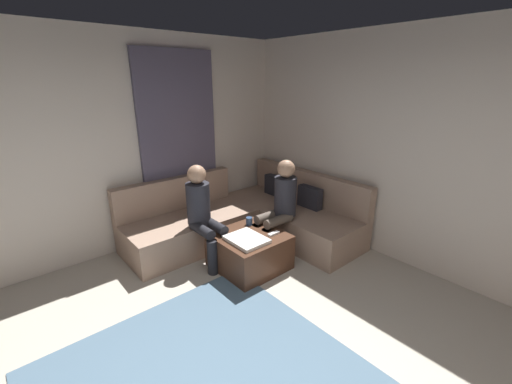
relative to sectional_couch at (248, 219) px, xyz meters
name	(u,v)px	position (x,y,z in m)	size (l,w,h in m)	color
wall_back	(453,159)	(2.08, 1.06, 1.07)	(6.00, 0.12, 2.70)	beige
wall_left	(71,152)	(-0.86, -1.88, 1.07)	(0.12, 6.00, 2.70)	beige
curtain_panel	(180,147)	(-0.76, -0.58, 0.97)	(0.06, 1.10, 2.50)	#595166
sectional_couch	(248,219)	(0.00, 0.00, 0.00)	(2.10, 2.55, 0.87)	#9E7F6B
ottoman	(249,251)	(0.61, -0.49, -0.07)	(0.76, 0.76, 0.42)	#4C2D1E
folded_blanket	(247,239)	(0.71, -0.61, 0.16)	(0.44, 0.36, 0.04)	white
coffee_mug	(249,221)	(0.39, -0.31, 0.19)	(0.08, 0.08, 0.10)	#334C72
game_remote	(274,234)	(0.79, -0.27, 0.15)	(0.05, 0.15, 0.02)	white
person_on_couch_back	(280,203)	(0.55, 0.06, 0.38)	(0.30, 0.60, 1.20)	brown
person_on_couch_side	(203,211)	(0.15, -0.81, 0.38)	(0.60, 0.30, 1.20)	black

